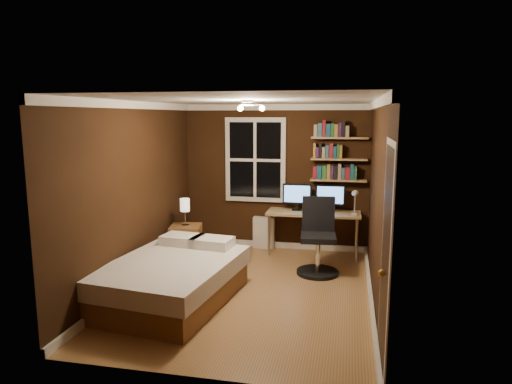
% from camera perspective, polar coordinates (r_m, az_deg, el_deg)
% --- Properties ---
extents(floor, '(4.20, 4.20, 0.00)m').
position_cam_1_polar(floor, '(6.24, -0.79, -12.20)').
color(floor, brown).
rests_on(floor, ground).
extents(wall_back, '(3.20, 0.04, 2.50)m').
position_cam_1_polar(wall_back, '(7.93, 2.45, 1.84)').
color(wall_back, black).
rests_on(wall_back, ground).
extents(wall_left, '(0.04, 4.20, 2.50)m').
position_cam_1_polar(wall_left, '(6.42, -14.89, -0.29)').
color(wall_left, black).
rests_on(wall_left, ground).
extents(wall_right, '(0.04, 4.20, 2.50)m').
position_cam_1_polar(wall_right, '(5.77, 14.91, -1.38)').
color(wall_right, black).
rests_on(wall_right, ground).
extents(ceiling, '(3.20, 4.20, 0.02)m').
position_cam_1_polar(ceiling, '(5.80, -0.85, 11.40)').
color(ceiling, white).
rests_on(ceiling, wall_back).
extents(window, '(1.06, 0.06, 1.46)m').
position_cam_1_polar(window, '(7.92, -0.08, 4.02)').
color(window, silver).
rests_on(window, wall_back).
extents(door, '(0.03, 0.82, 2.05)m').
position_cam_1_polar(door, '(4.32, 15.76, -8.15)').
color(door, black).
rests_on(door, ground).
extents(door_knob, '(0.06, 0.06, 0.06)m').
position_cam_1_polar(door_knob, '(4.04, 15.47, -9.75)').
color(door_knob, gold).
rests_on(door_knob, door).
extents(ceiling_fixture, '(0.44, 0.44, 0.18)m').
position_cam_1_polar(ceiling_fixture, '(5.70, -1.06, 10.43)').
color(ceiling_fixture, beige).
rests_on(ceiling_fixture, ceiling).
extents(bookshelf_lower, '(0.92, 0.22, 0.03)m').
position_cam_1_polar(bookshelf_lower, '(7.71, 10.25, 1.48)').
color(bookshelf_lower, '#A2814E').
rests_on(bookshelf_lower, wall_back).
extents(books_row_lower, '(0.66, 0.16, 0.23)m').
position_cam_1_polar(books_row_lower, '(7.70, 10.28, 2.44)').
color(books_row_lower, maroon).
rests_on(books_row_lower, bookshelf_lower).
extents(bookshelf_middle, '(0.92, 0.22, 0.03)m').
position_cam_1_polar(bookshelf_middle, '(7.67, 10.33, 4.07)').
color(bookshelf_middle, '#A2814E').
rests_on(bookshelf_middle, wall_back).
extents(books_row_middle, '(0.54, 0.16, 0.23)m').
position_cam_1_polar(books_row_middle, '(7.66, 10.36, 5.03)').
color(books_row_middle, '#18526E').
rests_on(books_row_middle, bookshelf_middle).
extents(bookshelf_upper, '(0.92, 0.22, 0.03)m').
position_cam_1_polar(bookshelf_upper, '(7.65, 10.41, 6.68)').
color(bookshelf_upper, '#A2814E').
rests_on(bookshelf_upper, wall_back).
extents(books_row_upper, '(0.54, 0.16, 0.23)m').
position_cam_1_polar(books_row_upper, '(7.64, 10.44, 7.65)').
color(books_row_upper, '#2A6331').
rests_on(books_row_upper, bookshelf_upper).
extents(bed, '(1.64, 2.11, 0.66)m').
position_cam_1_polar(bed, '(5.90, -10.40, -10.72)').
color(bed, brown).
rests_on(bed, ground).
extents(nightstand, '(0.56, 0.56, 0.59)m').
position_cam_1_polar(nightstand, '(7.39, -8.76, -6.41)').
color(nightstand, brown).
rests_on(nightstand, ground).
extents(bedside_lamp, '(0.15, 0.15, 0.44)m').
position_cam_1_polar(bedside_lamp, '(7.27, -8.86, -2.52)').
color(bedside_lamp, beige).
rests_on(bedside_lamp, nightstand).
extents(radiator, '(0.37, 0.13, 0.56)m').
position_cam_1_polar(radiator, '(8.05, 0.99, -5.09)').
color(radiator, silver).
rests_on(radiator, ground).
extents(desk, '(1.54, 0.58, 0.73)m').
position_cam_1_polar(desk, '(7.65, 7.20, -2.93)').
color(desk, '#A2814E').
rests_on(desk, ground).
extents(monitor_left, '(0.48, 0.12, 0.45)m').
position_cam_1_polar(monitor_left, '(7.70, 5.15, -0.65)').
color(monitor_left, black).
rests_on(monitor_left, desk).
extents(monitor_right, '(0.48, 0.12, 0.45)m').
position_cam_1_polar(monitor_right, '(7.65, 9.26, -0.79)').
color(monitor_right, black).
rests_on(monitor_right, desk).
extents(desk_lamp, '(0.14, 0.32, 0.44)m').
position_cam_1_polar(desk_lamp, '(7.44, 12.26, -1.22)').
color(desk_lamp, silver).
rests_on(desk_lamp, desk).
extents(office_chair, '(0.62, 0.62, 1.12)m').
position_cam_1_polar(office_chair, '(6.83, 7.76, -6.43)').
color(office_chair, black).
rests_on(office_chair, ground).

